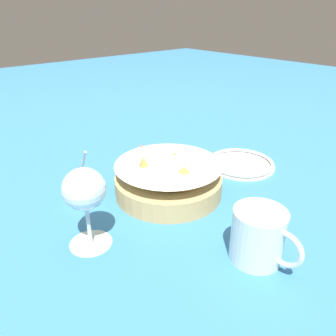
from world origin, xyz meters
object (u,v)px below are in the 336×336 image
at_px(wine_glass, 84,192).
at_px(side_plate, 241,163).
at_px(food_basket, 168,180).
at_px(sauce_cup, 81,190).
at_px(beer_mug, 258,237).

bearing_deg(wine_glass, side_plate, 92.34).
xyz_separation_m(food_basket, sauce_cup, (-0.11, -0.15, -0.02)).
distance_m(food_basket, beer_mug, 0.26).
xyz_separation_m(wine_glass, beer_mug, (0.22, 0.19, -0.06)).
distance_m(wine_glass, side_plate, 0.47).
distance_m(food_basket, sauce_cup, 0.19).
bearing_deg(side_plate, sauce_cup, -108.77).
relative_size(food_basket, wine_glass, 1.60).
distance_m(sauce_cup, side_plate, 0.41).
bearing_deg(food_basket, sauce_cup, -126.38).
xyz_separation_m(food_basket, side_plate, (0.02, 0.24, -0.03)).
bearing_deg(sauce_cup, beer_mug, 18.71).
xyz_separation_m(sauce_cup, side_plate, (0.13, 0.39, -0.01)).
distance_m(sauce_cup, wine_glass, 0.19).
height_order(sauce_cup, side_plate, sauce_cup).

